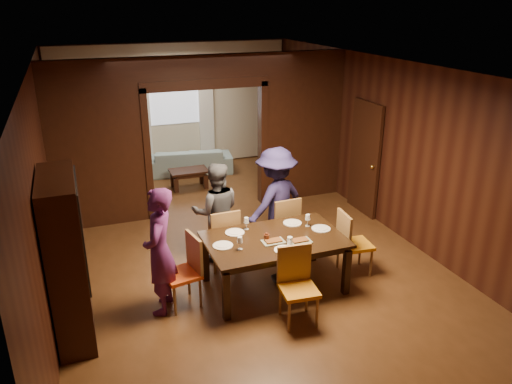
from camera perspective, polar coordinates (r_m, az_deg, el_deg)
name	(u,v)px	position (r m, az deg, el deg)	size (l,w,h in m)	color
floor	(235,244)	(8.31, -2.39, -6.01)	(9.00, 9.00, 0.00)	#4F2F16
ceiling	(232,65)	(7.44, -2.73, 14.26)	(5.50, 9.00, 0.02)	silver
room_walls	(202,130)	(9.48, -6.14, 7.11)	(5.52, 9.01, 2.90)	black
person_purple	(160,251)	(6.41, -10.95, -6.68)	(0.61, 0.40, 1.69)	#59205F
person_grey	(216,212)	(7.58, -4.56, -2.30)	(0.76, 0.59, 1.56)	#4E4E55
person_navy	(276,202)	(7.74, 2.30, -1.09)	(1.12, 0.64, 1.73)	#211C47
sofa	(188,161)	(11.68, -7.73, 3.57)	(1.99, 0.78, 0.58)	#8BAEB7
serving_bowl	(284,232)	(6.89, 3.17, -4.63)	(0.31, 0.31, 0.08)	black
dining_table	(274,263)	(6.99, 2.10, -8.07)	(1.87, 1.16, 0.76)	black
coffee_table	(189,179)	(10.77, -7.65, 1.51)	(0.80, 0.50, 0.40)	black
chair_left	(181,272)	(6.62, -8.57, -9.08)	(0.44, 0.44, 0.97)	#DF4B15
chair_right	(356,242)	(7.44, 11.31, -5.68)	(0.44, 0.44, 0.97)	orange
chair_far_l	(222,237)	(7.46, -3.90, -5.19)	(0.44, 0.44, 0.97)	#EF5216
chair_far_r	(282,224)	(7.88, 2.98, -3.69)	(0.44, 0.44, 0.97)	orange
chair_near	(299,288)	(6.26, 4.92, -10.84)	(0.44, 0.44, 0.97)	#C77612
hutch	(67,259)	(6.20, -20.80, -7.14)	(0.40, 1.20, 2.00)	black
door_right	(365,158)	(9.43, 12.33, 3.79)	(0.06, 0.90, 2.10)	black
window_far	(174,96)	(11.88, -9.39, 10.79)	(1.20, 0.03, 1.30)	silver
curtain_left	(143,118)	(11.81, -12.82, 8.25)	(0.35, 0.06, 2.40)	white
curtain_right	(206,113)	(12.09, -5.70, 8.97)	(0.35, 0.06, 2.40)	white
plate_left	(223,246)	(6.62, -3.81, -6.12)	(0.27, 0.27, 0.01)	silver
plate_far_l	(235,232)	(6.96, -2.44, -4.64)	(0.27, 0.27, 0.01)	white
plate_far_r	(292,223)	(7.26, 4.19, -3.55)	(0.27, 0.27, 0.01)	silver
plate_right	(321,229)	(7.12, 7.44, -4.17)	(0.27, 0.27, 0.01)	silver
plate_near	(284,250)	(6.50, 3.26, -6.64)	(0.27, 0.27, 0.01)	white
platter_a	(273,241)	(6.69, 2.00, -5.63)	(0.30, 0.20, 0.04)	gray
platter_b	(300,241)	(6.73, 5.03, -5.55)	(0.30, 0.20, 0.04)	slate
wineglass_left	(240,243)	(6.48, -1.85, -5.87)	(0.08, 0.08, 0.18)	silver
wineglass_far	(246,223)	(7.02, -1.11, -3.62)	(0.08, 0.08, 0.18)	silver
wineglass_right	(308,220)	(7.16, 5.92, -3.24)	(0.08, 0.08, 0.18)	silver
tumbler	(290,242)	(6.57, 3.88, -5.71)	(0.07, 0.07, 0.14)	silver
condiment_jar	(267,237)	(6.72, 1.22, -5.14)	(0.08, 0.08, 0.11)	#4B2111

